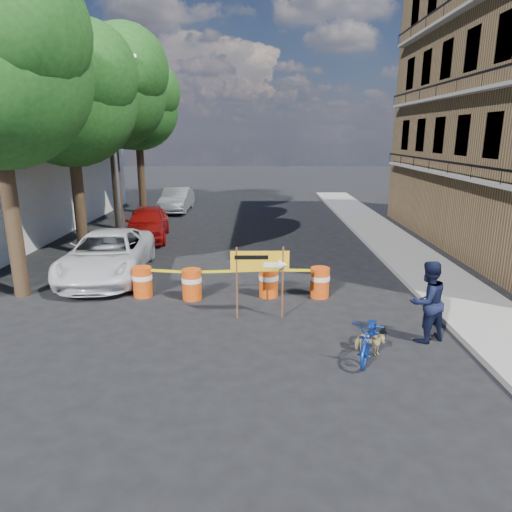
{
  "coord_description": "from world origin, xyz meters",
  "views": [
    {
      "loc": [
        0.27,
        -10.93,
        4.68
      ],
      "look_at": [
        0.22,
        1.73,
        1.3
      ],
      "focal_mm": 32.0,
      "sensor_mm": 36.0,
      "label": 1
    }
  ],
  "objects_px": {
    "suv_white": "(107,255)",
    "dog": "(370,343)",
    "barrel_far_right": "(320,282)",
    "sedan_red": "(147,223)",
    "detour_sign": "(268,266)",
    "barrel_mid_left": "(192,284)",
    "pedestrian": "(427,302)",
    "barrel_far_left": "(142,281)",
    "barrel_mid_right": "(269,281)",
    "bicycle": "(371,317)",
    "sedan_silver": "(177,200)"
  },
  "relations": [
    {
      "from": "barrel_far_left",
      "to": "sedan_silver",
      "type": "xyz_separation_m",
      "value": [
        -1.65,
        15.6,
        0.27
      ]
    },
    {
      "from": "detour_sign",
      "to": "pedestrian",
      "type": "distance_m",
      "value": 3.9
    },
    {
      "from": "barrel_far_right",
      "to": "sedan_red",
      "type": "bearing_deg",
      "value": 131.77
    },
    {
      "from": "sedan_red",
      "to": "detour_sign",
      "type": "bearing_deg",
      "value": -68.23
    },
    {
      "from": "barrel_mid_left",
      "to": "dog",
      "type": "bearing_deg",
      "value": -38.53
    },
    {
      "from": "barrel_mid_right",
      "to": "suv_white",
      "type": "bearing_deg",
      "value": 160.01
    },
    {
      "from": "suv_white",
      "to": "dog",
      "type": "bearing_deg",
      "value": -41.63
    },
    {
      "from": "barrel_mid_right",
      "to": "barrel_far_right",
      "type": "height_order",
      "value": "same"
    },
    {
      "from": "detour_sign",
      "to": "sedan_red",
      "type": "bearing_deg",
      "value": 118.67
    },
    {
      "from": "bicycle",
      "to": "pedestrian",
      "type": "bearing_deg",
      "value": 51.08
    },
    {
      "from": "barrel_mid_right",
      "to": "barrel_far_right",
      "type": "distance_m",
      "value": 1.51
    },
    {
      "from": "sedan_red",
      "to": "barrel_mid_right",
      "type": "bearing_deg",
      "value": -62.8
    },
    {
      "from": "barrel_far_right",
      "to": "barrel_mid_left",
      "type": "bearing_deg",
      "value": -177.01
    },
    {
      "from": "barrel_far_right",
      "to": "pedestrian",
      "type": "distance_m",
      "value": 3.64
    },
    {
      "from": "barrel_mid_right",
      "to": "detour_sign",
      "type": "bearing_deg",
      "value": -92.37
    },
    {
      "from": "barrel_far_left",
      "to": "barrel_far_right",
      "type": "relative_size",
      "value": 1.0
    },
    {
      "from": "detour_sign",
      "to": "bicycle",
      "type": "bearing_deg",
      "value": -45.6
    },
    {
      "from": "barrel_mid_right",
      "to": "sedan_silver",
      "type": "distance_m",
      "value": 16.51
    },
    {
      "from": "barrel_mid_left",
      "to": "suv_white",
      "type": "height_order",
      "value": "suv_white"
    },
    {
      "from": "barrel_far_left",
      "to": "barrel_mid_left",
      "type": "height_order",
      "value": "same"
    },
    {
      "from": "bicycle",
      "to": "sedan_red",
      "type": "bearing_deg",
      "value": 145.09
    },
    {
      "from": "barrel_far_right",
      "to": "detour_sign",
      "type": "xyz_separation_m",
      "value": [
        -1.58,
        -1.64,
        0.95
      ]
    },
    {
      "from": "dog",
      "to": "sedan_silver",
      "type": "bearing_deg",
      "value": 43.63
    },
    {
      "from": "barrel_mid_left",
      "to": "suv_white",
      "type": "xyz_separation_m",
      "value": [
        -3.15,
        2.2,
        0.29
      ]
    },
    {
      "from": "barrel_far_right",
      "to": "suv_white",
      "type": "bearing_deg",
      "value": 163.84
    },
    {
      "from": "barrel_far_right",
      "to": "suv_white",
      "type": "relative_size",
      "value": 0.16
    },
    {
      "from": "detour_sign",
      "to": "pedestrian",
      "type": "bearing_deg",
      "value": -20.84
    },
    {
      "from": "dog",
      "to": "suv_white",
      "type": "xyz_separation_m",
      "value": [
        -7.52,
        5.68,
        0.48
      ]
    },
    {
      "from": "barrel_far_right",
      "to": "dog",
      "type": "distance_m",
      "value": 3.73
    },
    {
      "from": "dog",
      "to": "sedan_silver",
      "type": "height_order",
      "value": "sedan_silver"
    },
    {
      "from": "barrel_mid_left",
      "to": "suv_white",
      "type": "relative_size",
      "value": 0.16
    },
    {
      "from": "barrel_mid_right",
      "to": "dog",
      "type": "relative_size",
      "value": 1.38
    },
    {
      "from": "barrel_far_left",
      "to": "suv_white",
      "type": "relative_size",
      "value": 0.16
    },
    {
      "from": "bicycle",
      "to": "dog",
      "type": "distance_m",
      "value": 0.65
    },
    {
      "from": "barrel_mid_left",
      "to": "sedan_silver",
      "type": "xyz_separation_m",
      "value": [
        -3.15,
        15.84,
        0.27
      ]
    },
    {
      "from": "barrel_mid_right",
      "to": "bicycle",
      "type": "xyz_separation_m",
      "value": [
        2.1,
        -3.82,
        0.44
      ]
    },
    {
      "from": "barrel_mid_left",
      "to": "bicycle",
      "type": "xyz_separation_m",
      "value": [
        4.34,
        -3.58,
        0.44
      ]
    },
    {
      "from": "sedan_silver",
      "to": "suv_white",
      "type": "bearing_deg",
      "value": -89.4
    },
    {
      "from": "barrel_mid_right",
      "to": "sedan_silver",
      "type": "xyz_separation_m",
      "value": [
        -5.39,
        15.6,
        0.27
      ]
    },
    {
      "from": "bicycle",
      "to": "sedan_red",
      "type": "relative_size",
      "value": 0.41
    },
    {
      "from": "bicycle",
      "to": "sedan_red",
      "type": "xyz_separation_m",
      "value": [
        -7.49,
        11.51,
        -0.16
      ]
    },
    {
      "from": "barrel_mid_right",
      "to": "dog",
      "type": "bearing_deg",
      "value": -60.25
    },
    {
      "from": "barrel_mid_right",
      "to": "sedan_red",
      "type": "distance_m",
      "value": 9.4
    },
    {
      "from": "dog",
      "to": "barrel_mid_left",
      "type": "bearing_deg",
      "value": 73.84
    },
    {
      "from": "detour_sign",
      "to": "bicycle",
      "type": "xyz_separation_m",
      "value": [
        2.17,
        -2.14,
        -0.5
      ]
    },
    {
      "from": "pedestrian",
      "to": "barrel_mid_right",
      "type": "bearing_deg",
      "value": -64.26
    },
    {
      "from": "barrel_mid_left",
      "to": "barrel_far_right",
      "type": "distance_m",
      "value": 3.76
    },
    {
      "from": "bicycle",
      "to": "barrel_mid_left",
      "type": "bearing_deg",
      "value": 162.52
    },
    {
      "from": "bicycle",
      "to": "dog",
      "type": "bearing_deg",
      "value": 97.83
    },
    {
      "from": "barrel_far_left",
      "to": "sedan_red",
      "type": "xyz_separation_m",
      "value": [
        -1.65,
        7.69,
        0.29
      ]
    }
  ]
}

